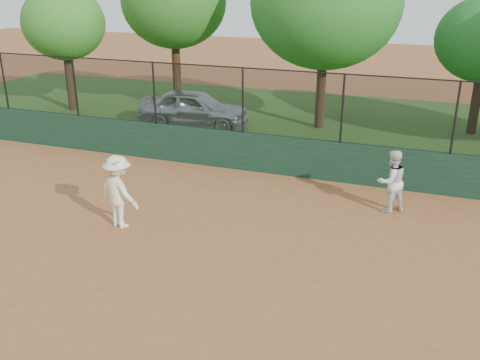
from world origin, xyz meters
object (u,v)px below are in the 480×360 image
(player_main, at_px, (119,192))
(tree_0, at_px, (63,23))
(parked_car, at_px, (194,108))
(tree_2, at_px, (326,3))
(player_second, at_px, (391,181))
(tree_1, at_px, (174,2))

(player_main, bearing_deg, tree_0, 131.44)
(player_main, bearing_deg, parked_car, 103.26)
(parked_car, height_order, tree_0, tree_0)
(player_main, height_order, tree_2, tree_2)
(parked_car, bearing_deg, player_second, -130.17)
(tree_1, bearing_deg, tree_2, -4.55)
(tree_0, bearing_deg, tree_2, 4.51)
(tree_1, xyz_separation_m, tree_2, (6.49, -0.52, 0.08))
(parked_car, bearing_deg, player_main, -172.04)
(parked_car, height_order, tree_2, tree_2)
(tree_0, height_order, tree_2, tree_2)
(player_second, bearing_deg, player_main, -11.63)
(tree_2, bearing_deg, tree_0, -175.49)
(tree_1, relative_size, tree_2, 0.92)
(tree_2, bearing_deg, player_main, -104.28)
(tree_1, height_order, tree_2, tree_2)
(parked_car, relative_size, player_second, 2.65)
(player_main, bearing_deg, tree_2, 75.72)
(player_second, bearing_deg, tree_1, -77.31)
(parked_car, xyz_separation_m, tree_1, (-1.76, 2.10, 3.90))
(tree_0, relative_size, tree_2, 0.74)
(player_second, distance_m, tree_2, 8.91)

